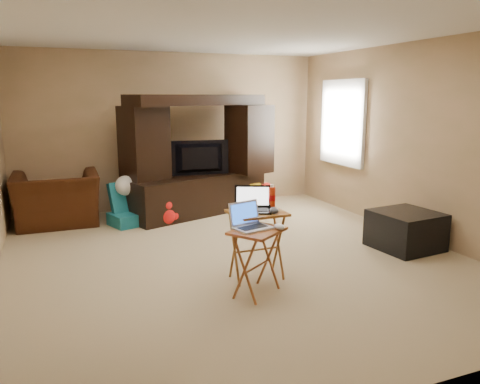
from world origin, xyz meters
name	(u,v)px	position (x,y,z in m)	size (l,w,h in m)	color
floor	(234,257)	(0.00, 0.00, 0.00)	(5.50, 5.50, 0.00)	#C9BA8B
ceiling	(233,29)	(0.00, 0.00, 2.50)	(5.50, 5.50, 0.00)	silver
wall_back	(173,131)	(0.00, 2.75, 1.25)	(5.00, 5.00, 0.00)	tan
wall_front	(409,199)	(0.00, -2.75, 1.25)	(5.00, 5.00, 0.00)	tan
wall_right	(413,141)	(2.50, 0.00, 1.25)	(5.50, 5.50, 0.00)	tan
window_pane	(343,123)	(2.48, 1.55, 1.40)	(1.20, 1.20, 0.00)	white
window_frame	(342,123)	(2.46, 1.55, 1.40)	(0.06, 1.14, 1.34)	white
entertainment_center	(199,156)	(0.24, 2.07, 0.92)	(2.24, 0.56, 1.84)	black
television	(200,158)	(0.24, 2.03, 0.88)	(0.93, 0.12, 0.54)	black
recliner	(57,199)	(-1.84, 2.22, 0.37)	(1.15, 1.00, 0.75)	#431F0E
child_rocker	(127,204)	(-0.91, 1.82, 0.31)	(0.46, 0.53, 0.62)	#176F81
plush_toy	(166,211)	(-0.40, 1.64, 0.20)	(0.35, 0.29, 0.39)	red
push_toy	(256,194)	(1.25, 2.19, 0.21)	(0.56, 0.40, 0.42)	#1933CB
ottoman	(406,230)	(2.04, -0.49, 0.23)	(0.70, 0.70, 0.45)	black
tray_table_left	(257,262)	(-0.17, -1.04, 0.31)	(0.48, 0.38, 0.62)	#A75028
tray_table_right	(257,245)	(-0.02, -0.70, 0.35)	(0.54, 0.43, 0.70)	#A26827
laptop_left	(253,216)	(-0.20, -1.01, 0.74)	(0.33, 0.27, 0.24)	silver
laptop_right	(253,200)	(-0.06, -0.68, 0.82)	(0.37, 0.30, 0.24)	black
mouse_left	(279,227)	(0.02, -1.11, 0.65)	(0.08, 0.13, 0.05)	silver
mouse_right	(274,210)	(0.11, -0.82, 0.73)	(0.09, 0.14, 0.06)	#38383C
water_bottle	(272,198)	(0.18, -0.62, 0.81)	(0.07, 0.07, 0.22)	red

